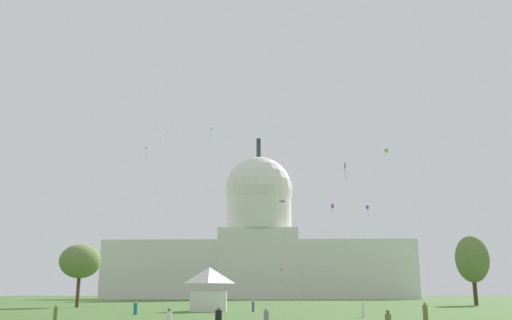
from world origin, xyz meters
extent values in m
cube|color=silver|center=(-35.32, 198.93, 11.12)|extent=(60.08, 21.84, 22.23)
cube|color=silver|center=(24.76, 198.93, 11.12)|extent=(60.08, 21.84, 22.23)
cube|color=silver|center=(-5.28, 198.93, 13.35)|extent=(30.67, 24.02, 26.70)
cylinder|color=silver|center=(-5.28, 198.93, 34.85)|extent=(26.29, 26.29, 16.31)
sphere|color=silver|center=(-5.28, 198.93, 43.00)|extent=(27.41, 27.41, 27.41)
cylinder|color=#2D3833|center=(-5.28, 198.93, 60.82)|extent=(1.80, 1.80, 8.23)
cube|color=white|center=(-8.36, 59.31, 1.37)|extent=(5.31, 6.03, 2.75)
pyramid|color=white|center=(-8.36, 59.31, 5.02)|extent=(5.57, 6.33, 2.27)
cylinder|color=#4C3823|center=(-34.22, 78.81, 3.14)|extent=(0.62, 0.62, 6.28)
ellipsoid|color=olive|center=(-34.22, 78.81, 8.09)|extent=(8.23, 8.73, 6.05)
cylinder|color=#42301E|center=(42.63, 97.68, 3.27)|extent=(0.84, 0.84, 6.54)
ellipsoid|color=olive|center=(42.63, 97.68, 9.48)|extent=(8.35, 7.75, 9.79)
sphere|color=tan|center=(0.37, 20.19, 1.44)|extent=(0.26, 0.26, 0.24)
cylinder|color=silver|center=(10.54, 41.08, 0.71)|extent=(0.37, 0.37, 1.42)
sphere|color=beige|center=(10.54, 41.08, 1.54)|extent=(0.26, 0.26, 0.24)
sphere|color=brown|center=(8.41, 16.96, 1.40)|extent=(0.33, 0.33, 0.25)
cylinder|color=olive|center=(14.54, 31.01, 0.76)|extent=(0.47, 0.47, 1.53)
sphere|color=#A37556|center=(14.54, 31.01, 1.64)|extent=(0.24, 0.24, 0.24)
cylinder|color=#1E757A|center=(-15.91, 47.46, 0.68)|extent=(0.65, 0.65, 1.36)
sphere|color=tan|center=(-15.91, 47.46, 1.47)|extent=(0.31, 0.31, 0.22)
sphere|color=#A37556|center=(-2.87, 18.20, 1.57)|extent=(0.29, 0.29, 0.24)
cylinder|color=#3D5684|center=(-2.03, 57.59, 0.68)|extent=(0.44, 0.44, 1.35)
sphere|color=beige|center=(-2.03, 57.59, 1.48)|extent=(0.31, 0.31, 0.25)
cylinder|color=olive|center=(-16.86, 25.01, 0.70)|extent=(0.39, 0.39, 1.41)
sphere|color=#A37556|center=(-16.86, 25.01, 1.53)|extent=(0.30, 0.30, 0.25)
sphere|color=brown|center=(-6.63, 20.05, 1.41)|extent=(0.28, 0.28, 0.25)
cube|color=green|center=(14.40, 80.39, 25.81)|extent=(0.24, 1.12, 1.11)
cylinder|color=green|center=(14.44, 80.39, 24.22)|extent=(0.34, 0.15, 2.18)
cube|color=purple|center=(17.75, 135.62, 26.68)|extent=(0.76, 0.63, 1.26)
cylinder|color=purple|center=(17.64, 135.62, 25.27)|extent=(0.23, 0.13, 1.52)
pyramid|color=#33BCDB|center=(-20.07, 153.76, 55.81)|extent=(1.16, 1.78, 0.28)
cylinder|color=#33BCDB|center=(-19.98, 153.86, 53.38)|extent=(0.47, 0.19, 2.95)
cube|color=blue|center=(33.06, 167.27, 30.78)|extent=(1.15, 1.16, 0.47)
cube|color=blue|center=(33.06, 167.27, 31.36)|extent=(1.15, 1.16, 0.47)
cylinder|color=blue|center=(33.23, 167.27, 28.95)|extent=(0.32, 0.46, 3.28)
pyramid|color=red|center=(-30.89, 112.39, 37.67)|extent=(0.85, 1.24, 0.22)
cylinder|color=red|center=(-31.23, 112.32, 36.17)|extent=(0.14, 0.08, 1.95)
cube|color=white|center=(33.36, 115.52, 12.15)|extent=(1.29, 1.29, 0.50)
cube|color=white|center=(33.36, 115.52, 12.78)|extent=(1.29, 1.29, 0.50)
cylinder|color=gold|center=(33.47, 115.52, 10.27)|extent=(0.51, 0.31, 3.33)
cube|color=gold|center=(-29.16, 127.47, 46.60)|extent=(0.30, 0.65, 0.92)
cylinder|color=gold|center=(-29.33, 127.47, 44.51)|extent=(0.49, 0.51, 3.31)
cube|color=pink|center=(3.03, 141.65, 8.92)|extent=(1.01, 1.01, 0.41)
cube|color=pink|center=(3.03, 141.65, 9.31)|extent=(1.01, 1.01, 0.41)
cube|color=#8CD133|center=(39.81, 163.19, 49.83)|extent=(1.19, 1.13, 0.66)
cube|color=#8CD133|center=(39.81, 163.19, 50.38)|extent=(1.19, 1.13, 0.66)
cylinder|color=#8CD133|center=(39.82, 163.19, 48.90)|extent=(0.09, 0.20, 1.37)
pyramid|color=#D1339E|center=(2.77, 78.31, 18.65)|extent=(1.40, 1.49, 0.28)
camera|label=1|loc=(1.00, -20.57, 2.64)|focal=38.40mm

